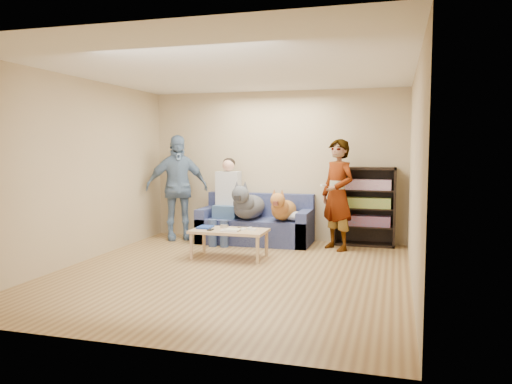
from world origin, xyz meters
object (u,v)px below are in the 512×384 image
(dog_gray, at_px, (248,205))
(coffee_table, at_px, (229,233))
(notebook_blue, at_px, (205,227))
(dog_tan, at_px, (283,209))
(person_seated, at_px, (227,197))
(person_standing_left, at_px, (177,187))
(camera_silver, at_px, (224,226))
(sofa, at_px, (256,226))
(bookshelf, at_px, (365,205))
(person_standing_right, at_px, (338,195))

(dog_gray, xyz_separation_m, coffee_table, (0.03, -1.04, -0.29))
(notebook_blue, relative_size, dog_tan, 0.23)
(person_seated, height_order, coffee_table, person_seated)
(person_standing_left, bearing_deg, camera_silver, -72.10)
(sofa, xyz_separation_m, dog_gray, (-0.08, -0.24, 0.38))
(coffee_table, bearing_deg, dog_gray, 91.67)
(person_seated, distance_m, coffee_table, 1.29)
(camera_silver, relative_size, bookshelf, 0.08)
(dog_gray, distance_m, dog_tan, 0.60)
(person_standing_right, height_order, person_seated, person_standing_right)
(person_standing_left, xyz_separation_m, person_seated, (0.93, -0.02, -0.15))
(person_seated, xyz_separation_m, bookshelf, (2.29, 0.36, -0.09))
(person_standing_right, xyz_separation_m, camera_silver, (-1.58, -0.91, -0.43))
(sofa, distance_m, coffee_table, 1.28)
(notebook_blue, relative_size, bookshelf, 0.20)
(person_standing_left, distance_m, bookshelf, 3.25)
(notebook_blue, relative_size, coffee_table, 0.24)
(coffee_table, relative_size, bookshelf, 0.85)
(notebook_blue, bearing_deg, person_standing_left, 130.84)
(sofa, relative_size, bookshelf, 1.46)
(notebook_blue, height_order, sofa, sofa)
(person_standing_right, height_order, coffee_table, person_standing_right)
(bookshelf, bearing_deg, coffee_table, -140.77)
(person_standing_right, bearing_deg, bookshelf, 91.88)
(person_standing_right, relative_size, person_standing_left, 0.95)
(notebook_blue, height_order, person_seated, person_seated)
(dog_tan, bearing_deg, notebook_blue, -133.42)
(sofa, bearing_deg, coffee_table, -92.25)
(person_standing_right, xyz_separation_m, person_standing_left, (-2.83, 0.14, 0.04))
(person_standing_right, bearing_deg, notebook_blue, -110.90)
(camera_silver, relative_size, coffee_table, 0.10)
(notebook_blue, height_order, dog_gray, dog_gray)
(camera_silver, bearing_deg, person_standing_right, 30.04)
(sofa, bearing_deg, person_standing_left, -175.83)
(person_standing_right, relative_size, dog_tan, 1.52)
(coffee_table, bearing_deg, notebook_blue, 172.87)
(notebook_blue, xyz_separation_m, bookshelf, (2.25, 1.46, 0.25))
(sofa, relative_size, dog_tan, 1.65)
(notebook_blue, bearing_deg, dog_tan, 46.58)
(dog_tan, bearing_deg, person_standing_right, -2.27)
(camera_silver, height_order, person_seated, person_seated)
(notebook_blue, height_order, coffee_table, notebook_blue)
(dog_tan, relative_size, bookshelf, 0.89)
(notebook_blue, bearing_deg, dog_gray, 69.55)
(notebook_blue, xyz_separation_m, coffee_table, (0.40, -0.05, -0.06))
(sofa, xyz_separation_m, coffee_table, (-0.05, -1.28, 0.09))
(camera_silver, xyz_separation_m, sofa, (0.17, 1.16, -0.16))
(bookshelf, bearing_deg, person_standing_left, -174.02)
(person_standing_left, relative_size, dog_tan, 1.60)
(camera_silver, relative_size, sofa, 0.06)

